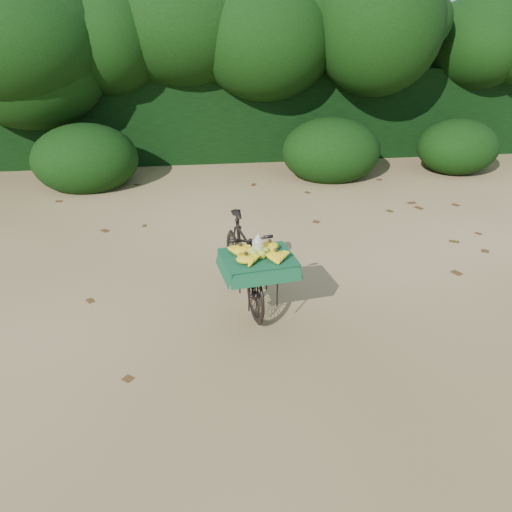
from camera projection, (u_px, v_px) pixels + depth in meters
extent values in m
plane|color=tan|center=(294.00, 293.00, 6.38)|extent=(80.00, 80.00, 0.00)
imported|color=black|center=(243.00, 260.00, 6.06)|extent=(0.70, 1.69, 0.98)
cube|color=black|center=(258.00, 258.00, 5.40)|extent=(0.42, 0.48, 0.02)
cube|color=#16532F|center=(258.00, 257.00, 5.40)|extent=(0.79, 0.69, 0.01)
ellipsoid|color=#92A026|center=(265.00, 251.00, 5.39)|extent=(0.09, 0.08, 0.10)
ellipsoid|color=#92A026|center=(259.00, 250.00, 5.43)|extent=(0.09, 0.08, 0.10)
ellipsoid|color=#92A026|center=(252.00, 251.00, 5.39)|extent=(0.09, 0.08, 0.10)
ellipsoid|color=#92A026|center=(254.00, 254.00, 5.33)|extent=(0.09, 0.08, 0.10)
ellipsoid|color=#92A026|center=(262.00, 254.00, 5.33)|extent=(0.09, 0.08, 0.10)
cylinder|color=#EAE5C6|center=(258.00, 248.00, 5.36)|extent=(0.11, 0.11, 0.15)
cube|color=black|center=(241.00, 110.00, 11.59)|extent=(26.00, 1.80, 1.80)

